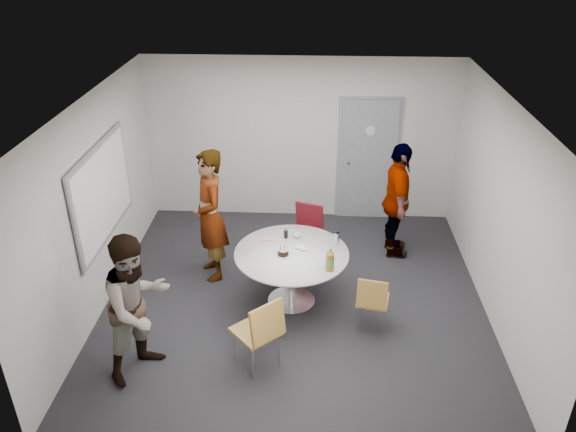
# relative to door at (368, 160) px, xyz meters

# --- Properties ---
(floor) EXTENTS (5.00, 5.00, 0.00)m
(floor) POSITION_rel_door_xyz_m (-1.10, -2.48, -1.03)
(floor) COLOR black
(floor) RESTS_ON ground
(ceiling) EXTENTS (5.00, 5.00, 0.00)m
(ceiling) POSITION_rel_door_xyz_m (-1.10, -2.48, 1.67)
(ceiling) COLOR silver
(ceiling) RESTS_ON wall_back
(wall_back) EXTENTS (5.00, 0.00, 5.00)m
(wall_back) POSITION_rel_door_xyz_m (-1.10, 0.02, 0.32)
(wall_back) COLOR beige
(wall_back) RESTS_ON floor
(wall_left) EXTENTS (0.00, 5.00, 5.00)m
(wall_left) POSITION_rel_door_xyz_m (-3.60, -2.48, 0.32)
(wall_left) COLOR beige
(wall_left) RESTS_ON floor
(wall_right) EXTENTS (0.00, 5.00, 5.00)m
(wall_right) POSITION_rel_door_xyz_m (1.40, -2.48, 0.32)
(wall_right) COLOR beige
(wall_right) RESTS_ON floor
(wall_front) EXTENTS (5.00, 0.00, 5.00)m
(wall_front) POSITION_rel_door_xyz_m (-1.10, -4.98, 0.32)
(wall_front) COLOR beige
(wall_front) RESTS_ON floor
(door) EXTENTS (1.02, 0.17, 2.12)m
(door) POSITION_rel_door_xyz_m (0.00, 0.00, 0.00)
(door) COLOR slate
(door) RESTS_ON wall_back
(whiteboard) EXTENTS (0.04, 1.90, 1.25)m
(whiteboard) POSITION_rel_door_xyz_m (-3.56, -2.28, 0.42)
(whiteboard) COLOR gray
(whiteboard) RESTS_ON wall_left
(table) EXTENTS (1.47, 1.47, 1.07)m
(table) POSITION_rel_door_xyz_m (-1.12, -2.51, -0.37)
(table) COLOR white
(table) RESTS_ON floor
(chair_near_left) EXTENTS (0.66, 0.66, 0.95)m
(chair_near_left) POSITION_rel_door_xyz_m (-1.42, -3.80, -0.45)
(chair_near_left) COLOR brown
(chair_near_left) RESTS_ON floor
(chair_near_right) EXTENTS (0.44, 0.47, 0.79)m
(chair_near_right) POSITION_rel_door_xyz_m (-0.14, -3.05, -0.55)
(chair_near_right) COLOR brown
(chair_near_right) RESTS_ON floor
(chair_far) EXTENTS (0.56, 0.58, 0.91)m
(chair_far) POSITION_rel_door_xyz_m (-0.97, -1.48, -0.47)
(chair_far) COLOR maroon
(chair_far) RESTS_ON floor
(person_main) EXTENTS (0.69, 0.81, 1.89)m
(person_main) POSITION_rel_door_xyz_m (-2.28, -1.90, -0.08)
(person_main) COLOR #A5C6EA
(person_main) RESTS_ON floor
(person_left) EXTENTS (1.02, 1.06, 1.72)m
(person_left) POSITION_rel_door_xyz_m (-2.74, -3.84, -0.16)
(person_left) COLOR white
(person_left) RESTS_ON floor
(person_right) EXTENTS (0.43, 1.04, 1.77)m
(person_right) POSITION_rel_door_xyz_m (0.34, -1.20, -0.14)
(person_right) COLOR black
(person_right) RESTS_ON floor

